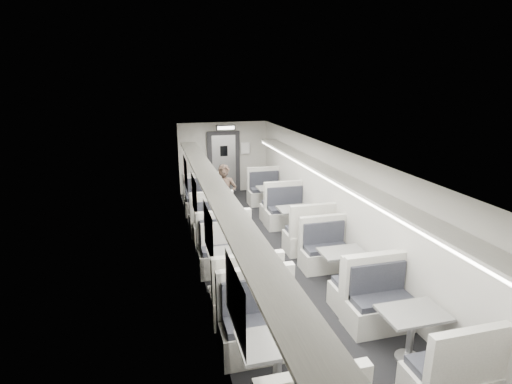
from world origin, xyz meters
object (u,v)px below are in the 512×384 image
booth_left_d (277,368)px  booth_left_c (235,272)px  booth_right_d (411,335)px  booth_left_a (207,209)px  booth_right_a (272,199)px  exit_sign (226,128)px  passenger (225,197)px  booth_left_b (218,237)px  booth_right_b (297,223)px  vestibule_door (224,163)px  booth_right_c (342,268)px

booth_left_d → booth_left_c: bearing=90.0°
booth_right_d → booth_left_a: bearing=107.9°
booth_right_a → exit_sign: (-1.00, 1.93, 1.90)m
booth_right_a → passenger: 1.95m
booth_left_b → exit_sign: (1.00, 4.32, 1.93)m
booth_left_c → booth_right_b: 2.95m
booth_right_b → passenger: passenger is taller
booth_left_d → booth_right_d: booth_left_d is taller
booth_right_b → vestibule_door: bearing=102.6°
booth_left_c → vestibule_door: 6.76m
booth_left_a → booth_right_a: (2.00, 0.45, -0.01)m
booth_right_d → exit_sign: size_ratio=3.50×
booth_left_b → booth_right_c: 2.93m
booth_left_a → exit_sign: size_ratio=3.50×
booth_left_b → booth_left_c: size_ratio=0.86×
booth_left_a → booth_left_c: bearing=-90.0°
booth_left_b → booth_right_a: (2.00, 2.39, 0.03)m
booth_left_b → booth_right_c: booth_right_c is taller
booth_left_a → booth_right_d: size_ratio=1.00×
booth_left_a → booth_right_c: size_ratio=1.06×
booth_right_c → booth_right_a: bearing=90.0°
booth_left_b → exit_sign: exit_sign is taller
vestibule_door → booth_right_d: bearing=-83.7°
booth_left_d → booth_right_d: bearing=5.4°
booth_right_c → booth_left_b: bearing=133.0°
vestibule_door → exit_sign: size_ratio=3.39×
booth_right_d → booth_left_c: bearing=129.6°
booth_left_b → passenger: passenger is taller
booth_right_d → booth_right_a: bearing=90.0°
booth_left_c → booth_left_d: booth_left_d is taller
exit_sign → booth_left_b: bearing=-103.0°
booth_left_a → passenger: 0.83m
booth_right_b → booth_left_a: bearing=140.9°
booth_left_d → vestibule_door: vestibule_door is taller
booth_left_a → booth_right_d: (2.00, -6.20, 0.00)m
booth_left_c → vestibule_door: bearing=81.5°
booth_left_d → passenger: bearing=86.0°
booth_left_d → booth_right_c: 3.06m
booth_left_b → booth_right_c: (2.00, -2.14, 0.01)m
vestibule_door → exit_sign: bearing=-90.0°
booth_left_d → booth_right_b: 5.17m
booth_right_b → vestibule_door: size_ratio=1.06×
booth_right_d → vestibule_door: bearing=96.3°
booth_left_b → booth_right_d: 4.71m
booth_left_c → passenger: (0.41, 3.23, 0.44)m
booth_right_c → booth_left_c: bearing=171.7°
booth_right_b → booth_left_c: bearing=-132.8°
booth_left_a → exit_sign: exit_sign is taller
booth_left_a → booth_left_d: bearing=-90.0°
booth_left_c → booth_right_d: 3.14m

